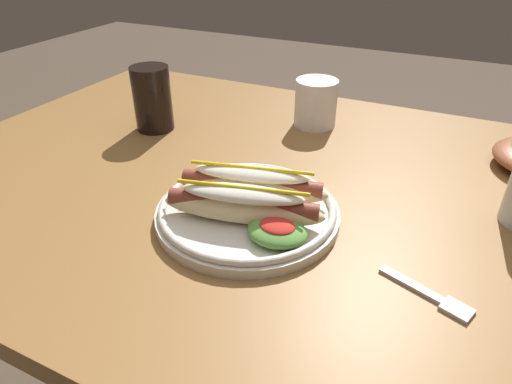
{
  "coord_description": "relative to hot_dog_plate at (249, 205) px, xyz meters",
  "views": [
    {
      "loc": [
        0.21,
        -0.63,
        1.14
      ],
      "look_at": [
        -0.05,
        -0.1,
        0.77
      ],
      "focal_mm": 31.3,
      "sensor_mm": 36.0,
      "label": 1
    }
  ],
  "objects": [
    {
      "name": "dining_table",
      "position": [
        0.05,
        0.13,
        -0.11
      ],
      "size": [
        1.46,
        0.92,
        0.74
      ],
      "color": "olive",
      "rests_on": "ground_plane"
    },
    {
      "name": "fork",
      "position": [
        0.28,
        -0.05,
        -0.02
      ],
      "size": [
        0.12,
        0.06,
        0.0
      ],
      "rotation": [
        0.0,
        0.0,
        -0.34
      ],
      "color": "silver",
      "rests_on": "dining_table"
    },
    {
      "name": "soda_cup",
      "position": [
        -0.34,
        0.22,
        0.04
      ],
      "size": [
        0.08,
        0.08,
        0.14
      ],
      "primitive_type": "cylinder",
      "color": "black",
      "rests_on": "dining_table"
    },
    {
      "name": "hot_dog_plate",
      "position": [
        0.0,
        0.0,
        0.0
      ],
      "size": [
        0.28,
        0.28,
        0.08
      ],
      "color": "silver",
      "rests_on": "dining_table"
    },
    {
      "name": "extra_cup",
      "position": [
        -0.03,
        0.39,
        0.03
      ],
      "size": [
        0.09,
        0.09,
        0.1
      ],
      "primitive_type": "cylinder",
      "color": "white",
      "rests_on": "dining_table"
    }
  ]
}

